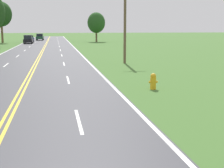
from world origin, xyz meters
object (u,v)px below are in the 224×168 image
fire_hydrant (153,81)px  car_dark_green_suv_mid_far (40,37)px  tree_left_verge (1,14)px  tree_mid_treeline (96,23)px  car_dark_blue_sedan_mid_near (30,39)px  car_black_van_approaching (28,39)px

fire_hydrant → car_dark_green_suv_mid_far: bearing=97.4°
tree_left_verge → car_dark_green_suv_mid_far: bearing=61.1°
fire_hydrant → tree_mid_treeline: 57.48m
car_dark_green_suv_mid_far → fire_hydrant: bearing=-171.1°
car_dark_blue_sedan_mid_near → car_black_van_approaching: bearing=-179.9°
tree_left_verge → car_dark_blue_sedan_mid_near: (5.53, 3.55, -5.33)m
car_black_van_approaching → tree_left_verge: bearing=54.7°
fire_hydrant → tree_mid_treeline: bearing=85.6°
tree_mid_treeline → car_black_van_approaching: bearing=-160.1°
tree_mid_treeline → car_dark_blue_sedan_mid_near: size_ratio=1.70×
tree_left_verge → car_dark_green_suv_mid_far: size_ratio=1.83×
car_black_van_approaching → car_dark_blue_sedan_mid_near: car_black_van_approaching is taller
fire_hydrant → tree_mid_treeline: (4.44, 57.17, 3.94)m
car_black_van_approaching → car_dark_green_suv_mid_far: size_ratio=0.91×
fire_hydrant → tree_left_verge: size_ratio=0.10×
fire_hydrant → car_black_van_approaching: car_black_van_approaching is taller
fire_hydrant → car_black_van_approaching: 52.82m
car_black_van_approaching → car_dark_blue_sedan_mid_near: bearing=2.7°
tree_left_verge → tree_mid_treeline: 20.93m
tree_mid_treeline → tree_left_verge: bearing=-176.7°
tree_left_verge → car_black_van_approaching: (5.81, -4.21, -5.21)m
tree_mid_treeline → car_black_van_approaching: tree_mid_treeline is taller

